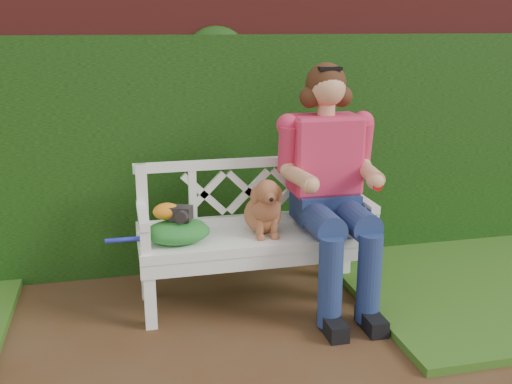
{
  "coord_description": "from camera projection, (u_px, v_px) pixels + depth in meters",
  "views": [
    {
      "loc": [
        -0.39,
        -2.55,
        1.78
      ],
      "look_at": [
        0.44,
        0.99,
        0.75
      ],
      "focal_mm": 42.0,
      "sensor_mm": 36.0,
      "label": 1
    }
  ],
  "objects": [
    {
      "name": "brick_wall",
      "position": [
        170.0,
        118.0,
        4.44
      ],
      "size": [
        10.0,
        0.3,
        2.2
      ],
      "primitive_type": "cube",
      "color": "maroon",
      "rests_on": "ground"
    },
    {
      "name": "ivy_hedge",
      "position": [
        174.0,
        157.0,
        4.3
      ],
      "size": [
        10.0,
        0.18,
        1.7
      ],
      "primitive_type": "cube",
      "color": "#265D13",
      "rests_on": "ground"
    },
    {
      "name": "garden_bench",
      "position": [
        256.0,
        267.0,
        3.91
      ],
      "size": [
        1.64,
        0.78,
        0.48
      ],
      "primitive_type": null,
      "rotation": [
        0.0,
        0.0,
        -0.12
      ],
      "color": "white",
      "rests_on": "ground"
    },
    {
      "name": "seated_woman",
      "position": [
        327.0,
        182.0,
        3.84
      ],
      "size": [
        0.72,
        0.93,
        1.59
      ],
      "primitive_type": null,
      "rotation": [
        0.0,
        0.0,
        0.06
      ],
      "color": "#E83859",
      "rests_on": "ground"
    },
    {
      "name": "dog",
      "position": [
        264.0,
        205.0,
        3.78
      ],
      "size": [
        0.3,
        0.38,
        0.38
      ],
      "primitive_type": null,
      "rotation": [
        0.0,
        0.0,
        -0.16
      ],
      "color": "#A4743C",
      "rests_on": "garden_bench"
    },
    {
      "name": "tennis_racket",
      "position": [
        173.0,
        236.0,
        3.74
      ],
      "size": [
        0.7,
        0.5,
        0.03
      ],
      "primitive_type": null,
      "rotation": [
        0.0,
        0.0,
        -0.39
      ],
      "color": "silver",
      "rests_on": "garden_bench"
    },
    {
      "name": "green_bag",
      "position": [
        178.0,
        231.0,
        3.67
      ],
      "size": [
        0.44,
        0.36,
        0.14
      ],
      "primitive_type": null,
      "rotation": [
        0.0,
        0.0,
        0.14
      ],
      "color": "#2F8D20",
      "rests_on": "garden_bench"
    },
    {
      "name": "camera_item",
      "position": [
        181.0,
        213.0,
        3.65
      ],
      "size": [
        0.16,
        0.14,
        0.09
      ],
      "primitive_type": "cube",
      "rotation": [
        0.0,
        0.0,
        -0.42
      ],
      "color": "black",
      "rests_on": "green_bag"
    },
    {
      "name": "baseball_glove",
      "position": [
        167.0,
        211.0,
        3.66
      ],
      "size": [
        0.19,
        0.16,
        0.1
      ],
      "primitive_type": "ellipsoid",
      "rotation": [
        0.0,
        0.0,
        -0.23
      ],
      "color": "orange",
      "rests_on": "green_bag"
    }
  ]
}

